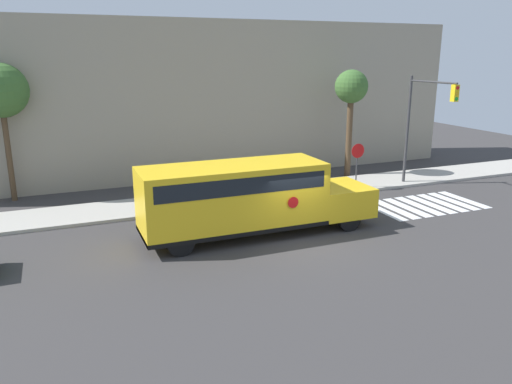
{
  "coord_description": "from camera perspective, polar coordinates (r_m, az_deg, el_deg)",
  "views": [
    {
      "loc": [
        -8.49,
        -16.3,
        7.02
      ],
      "look_at": [
        -1.05,
        1.87,
        1.62
      ],
      "focal_mm": 35.0,
      "sensor_mm": 36.0,
      "label": 1
    }
  ],
  "objects": [
    {
      "name": "traffic_light",
      "position": [
        27.83,
        18.42,
        8.24
      ],
      "size": [
        0.28,
        3.46,
        5.96
      ],
      "color": "#38383A",
      "rests_on": "ground"
    },
    {
      "name": "sidewalk_strip",
      "position": [
        25.3,
        -1.77,
        -0.55
      ],
      "size": [
        44.0,
        3.0,
        0.15
      ],
      "color": "#B2ADA3",
      "rests_on": "ground"
    },
    {
      "name": "tree_far_sidewalk",
      "position": [
        29.66,
        10.83,
        11.33
      ],
      "size": [
        1.9,
        1.9,
        6.24
      ],
      "color": "brown",
      "rests_on": "ground"
    },
    {
      "name": "stop_sign",
      "position": [
        27.0,
        11.5,
        3.71
      ],
      "size": [
        0.76,
        0.1,
        2.52
      ],
      "color": "#38383A",
      "rests_on": "ground"
    },
    {
      "name": "school_bus",
      "position": [
        19.67,
        -1.19,
        -0.41
      ],
      "size": [
        9.58,
        2.57,
        2.94
      ],
      "color": "yellow",
      "rests_on": "ground"
    },
    {
      "name": "ground_plane",
      "position": [
        19.68,
        4.93,
        -5.57
      ],
      "size": [
        60.0,
        60.0,
        0.0
      ],
      "primitive_type": "plane",
      "color": "#3A3838"
    },
    {
      "name": "building_backdrop",
      "position": [
        30.61,
        -6.19,
        10.54
      ],
      "size": [
        32.0,
        4.0,
        8.96
      ],
      "color": "#9E937F",
      "rests_on": "ground"
    },
    {
      "name": "crosswalk_stripes",
      "position": [
        25.52,
        18.72,
        -1.41
      ],
      "size": [
        5.4,
        3.2,
        0.01
      ],
      "color": "white",
      "rests_on": "ground"
    },
    {
      "name": "tree_near_sidewalk",
      "position": [
        26.86,
        -27.19,
        10.17
      ],
      "size": [
        2.59,
        2.59,
        6.7
      ],
      "color": "brown",
      "rests_on": "ground"
    }
  ]
}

